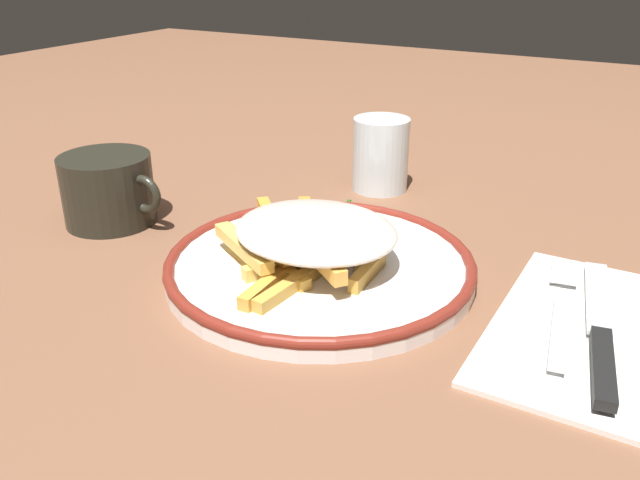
% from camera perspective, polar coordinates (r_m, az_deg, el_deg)
% --- Properties ---
extents(ground_plane, '(2.60, 2.60, 0.00)m').
position_cam_1_polar(ground_plane, '(0.59, -0.00, -3.07)').
color(ground_plane, brown).
extents(plate, '(0.27, 0.27, 0.02)m').
position_cam_1_polar(plate, '(0.58, -0.00, -2.17)').
color(plate, white).
rests_on(plate, ground_plane).
extents(fries_heap, '(0.19, 0.20, 0.04)m').
position_cam_1_polar(fries_heap, '(0.57, -1.08, 0.43)').
color(fries_heap, '#E2B953').
rests_on(fries_heap, plate).
extents(napkin, '(0.15, 0.23, 0.01)m').
position_cam_1_polar(napkin, '(0.54, 22.91, -7.25)').
color(napkin, white).
rests_on(napkin, ground_plane).
extents(fork, '(0.04, 0.18, 0.01)m').
position_cam_1_polar(fork, '(0.55, 20.17, -5.41)').
color(fork, silver).
rests_on(fork, napkin).
extents(knife, '(0.05, 0.21, 0.01)m').
position_cam_1_polar(knife, '(0.52, 23.10, -7.61)').
color(knife, black).
rests_on(knife, napkin).
extents(water_glass, '(0.07, 0.07, 0.09)m').
position_cam_1_polar(water_glass, '(0.78, 5.26, 7.39)').
color(water_glass, silver).
rests_on(water_glass, ground_plane).
extents(coffee_mug, '(0.12, 0.09, 0.07)m').
position_cam_1_polar(coffee_mug, '(0.72, -18.05, 4.06)').
color(coffee_mug, black).
rests_on(coffee_mug, ground_plane).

